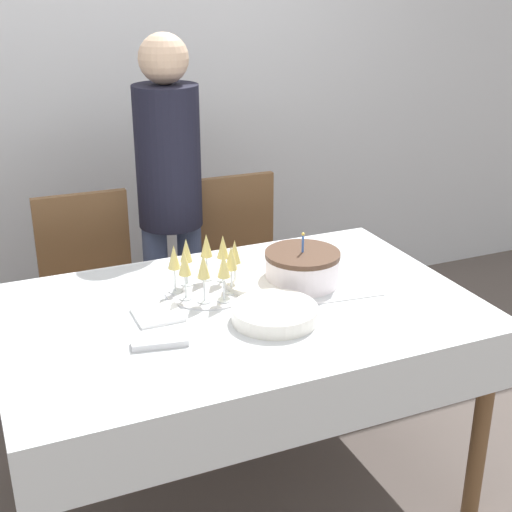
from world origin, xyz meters
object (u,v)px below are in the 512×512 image
(dining_chair_far_left, at_px, (92,296))
(plate_stack_dessert, at_px, (257,283))
(plate_stack_main, at_px, (275,313))
(person_standing, at_px, (169,184))
(birthday_cake, at_px, (302,268))
(champagne_tray, at_px, (208,267))
(dining_chair_far_right, at_px, (241,271))

(dining_chair_far_left, bearing_deg, plate_stack_dessert, -56.79)
(plate_stack_main, xyz_separation_m, person_standing, (-0.03, 1.02, 0.16))
(dining_chair_far_left, distance_m, plate_stack_main, 1.10)
(dining_chair_far_left, height_order, birthday_cake, birthday_cake)
(birthday_cake, height_order, person_standing, person_standing)
(champagne_tray, relative_size, plate_stack_dessert, 1.38)
(plate_stack_dessert, height_order, person_standing, person_standing)
(dining_chair_far_left, relative_size, dining_chair_far_right, 1.00)
(dining_chair_far_right, relative_size, person_standing, 0.59)
(dining_chair_far_right, relative_size, plate_stack_main, 3.36)
(dining_chair_far_left, distance_m, champagne_tray, 0.82)
(champagne_tray, bearing_deg, dining_chair_far_right, 59.40)
(birthday_cake, height_order, champagne_tray, birthday_cake)
(person_standing, bearing_deg, dining_chair_far_left, -172.74)
(plate_stack_main, xyz_separation_m, plate_stack_dessert, (0.05, 0.26, -0.01))
(dining_chair_far_left, distance_m, plate_stack_dessert, 0.89)
(plate_stack_main, bearing_deg, dining_chair_far_right, 73.84)
(birthday_cake, xyz_separation_m, plate_stack_main, (-0.21, -0.23, -0.04))
(dining_chair_far_right, bearing_deg, champagne_tray, -120.60)
(dining_chair_far_left, relative_size, person_standing, 0.59)
(champagne_tray, distance_m, person_standing, 0.74)
(birthday_cake, bearing_deg, person_standing, 107.24)
(dining_chair_far_left, bearing_deg, dining_chair_far_right, 0.00)
(dining_chair_far_left, height_order, plate_stack_main, dining_chair_far_left)
(dining_chair_far_left, height_order, plate_stack_dessert, dining_chair_far_left)
(champagne_tray, relative_size, person_standing, 0.19)
(champagne_tray, height_order, person_standing, person_standing)
(dining_chair_far_left, xyz_separation_m, person_standing, (0.38, 0.05, 0.44))
(dining_chair_far_left, bearing_deg, champagne_tray, -66.56)
(plate_stack_dessert, bearing_deg, person_standing, 96.18)
(plate_stack_dessert, bearing_deg, champagne_tray, 169.83)
(birthday_cake, relative_size, champagne_tray, 0.87)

